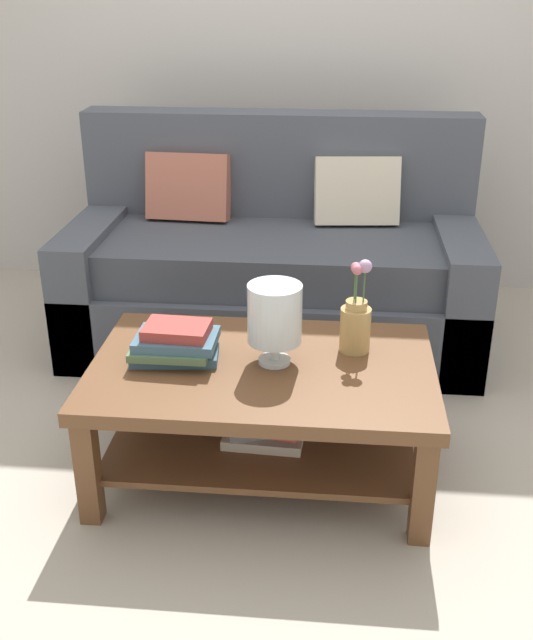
% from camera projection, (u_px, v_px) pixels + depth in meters
% --- Properties ---
extents(ground_plane, '(10.00, 10.00, 0.00)m').
position_uv_depth(ground_plane, '(265.00, 421.00, 3.11)').
color(ground_plane, '#ADA393').
extents(back_wall, '(6.40, 0.12, 2.70)m').
position_uv_depth(back_wall, '(294.00, 39.00, 4.05)').
color(back_wall, '#BCB7B2').
rests_on(back_wall, ground).
extents(couch, '(1.92, 0.90, 1.06)m').
position_uv_depth(couch, '(274.00, 268.00, 3.69)').
color(couch, '#474C56').
rests_on(couch, ground).
extents(coffee_table, '(1.19, 0.77, 0.44)m').
position_uv_depth(coffee_table, '(263.00, 396.00, 2.68)').
color(coffee_table, brown).
rests_on(coffee_table, ground).
extents(book_stack_main, '(0.31, 0.21, 0.13)m').
position_uv_depth(book_stack_main, '(175.00, 344.00, 2.63)').
color(book_stack_main, '#3D6075').
rests_on(book_stack_main, coffee_table).
extents(glass_hurricane_vase, '(0.19, 0.19, 0.29)m').
position_uv_depth(glass_hurricane_vase, '(275.00, 315.00, 2.57)').
color(glass_hurricane_vase, silver).
rests_on(glass_hurricane_vase, coffee_table).
extents(flower_pitcher, '(0.11, 0.11, 0.34)m').
position_uv_depth(flower_pitcher, '(356.00, 322.00, 2.68)').
color(flower_pitcher, tan).
rests_on(flower_pitcher, coffee_table).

